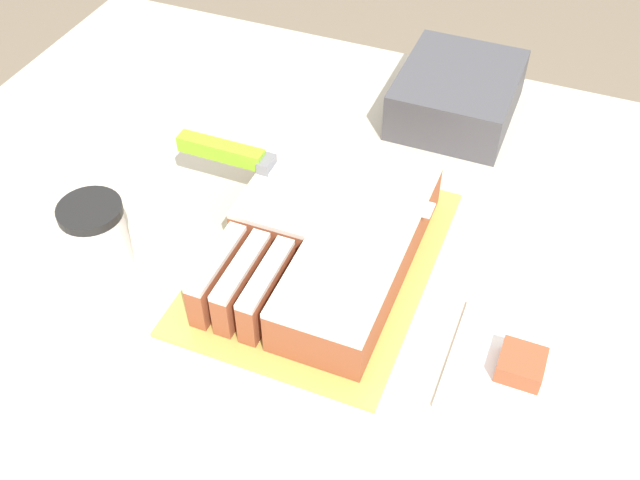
# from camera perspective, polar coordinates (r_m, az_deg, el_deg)

# --- Properties ---
(countertop) EXTENTS (1.40, 1.10, 0.95)m
(countertop) POSITION_cam_1_polar(r_m,az_deg,el_deg) (1.31, 2.11, -17.77)
(countertop) COLOR beige
(countertop) RESTS_ON ground_plane
(cake_board) EXTENTS (0.27, 0.37, 0.01)m
(cake_board) POSITION_cam_1_polar(r_m,az_deg,el_deg) (0.95, 0.00, -1.52)
(cake_board) COLOR gold
(cake_board) RESTS_ON countertop
(cake) EXTENTS (0.22, 0.32, 0.07)m
(cake) POSITION_cam_1_polar(r_m,az_deg,el_deg) (0.93, 0.47, 0.23)
(cake) COLOR #994C2D
(cake) RESTS_ON cake_board
(knife) EXTENTS (0.35, 0.03, 0.02)m
(knife) POSITION_cam_1_polar(r_m,az_deg,el_deg) (0.98, -5.23, 6.11)
(knife) COLOR silver
(knife) RESTS_ON cake
(coffee_cup) EXTENTS (0.08, 0.08, 0.10)m
(coffee_cup) POSITION_cam_1_polar(r_m,az_deg,el_deg) (0.95, -16.63, 0.31)
(coffee_cup) COLOR white
(coffee_cup) RESTS_ON countertop
(paper_napkin) EXTENTS (0.15, 0.15, 0.01)m
(paper_napkin) POSITION_cam_1_polar(r_m,az_deg,el_deg) (0.87, 14.89, -9.74)
(paper_napkin) COLOR white
(paper_napkin) RESTS_ON countertop
(brownie) EXTENTS (0.05, 0.05, 0.02)m
(brownie) POSITION_cam_1_polar(r_m,az_deg,el_deg) (0.86, 15.08, -9.15)
(brownie) COLOR #994C2D
(brownie) RESTS_ON paper_napkin
(storage_box) EXTENTS (0.17, 0.21, 0.08)m
(storage_box) POSITION_cam_1_polar(r_m,az_deg,el_deg) (1.19, 10.41, 10.85)
(storage_box) COLOR #47474C
(storage_box) RESTS_ON countertop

